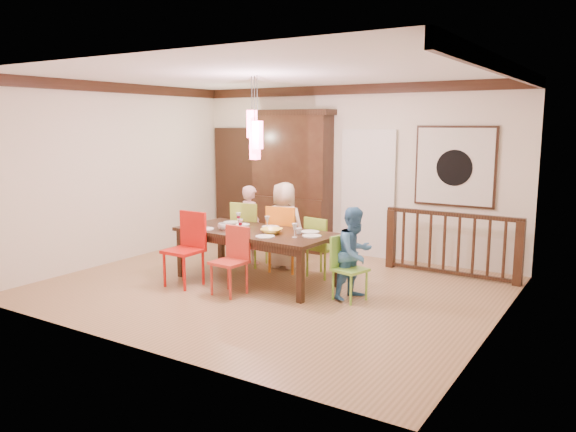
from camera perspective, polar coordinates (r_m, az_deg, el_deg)
The scene contains 37 objects.
floor at distance 7.89m, azimuth -1.84°, elevation -7.25°, with size 6.00×6.00×0.00m, color olive.
ceiling at distance 7.58m, azimuth -1.96°, elevation 14.25°, with size 6.00×6.00×0.00m, color white.
wall_back at distance 9.76m, azimuth 6.37°, elevation 4.59°, with size 6.00×6.00×0.00m, color silver.
wall_left at distance 9.60m, azimuth -16.95°, elevation 4.16°, with size 5.00×5.00×0.00m, color silver.
wall_right at distance 6.43m, azimuth 20.86°, elevation 1.56°, with size 5.00×5.00×0.00m, color silver.
crown_molding at distance 7.58m, azimuth -1.95°, elevation 13.64°, with size 6.00×5.00×0.16m, color black, non-canonical shape.
panel_door at distance 11.01m, azimuth -5.11°, elevation 3.06°, with size 1.04×0.07×2.24m, color black.
white_doorway at distance 9.62m, azimuth 8.11°, elevation 2.09°, with size 0.97×0.05×2.22m, color silver.
painting at distance 9.08m, azimuth 16.59°, elevation 4.85°, with size 1.25×0.06×1.25m.
pendant_cluster at distance 7.87m, azimuth -3.39°, elevation 8.27°, with size 0.27×0.21×1.14m.
dining_table at distance 8.02m, azimuth -3.29°, elevation -2.01°, with size 2.36×1.18×0.75m.
chair_far_left at distance 8.99m, azimuth -3.84°, elevation -1.31°, with size 0.51×0.51×1.03m.
chair_far_mid at distance 8.61m, azimuth -0.26°, elevation -1.78°, with size 0.55×0.55×1.03m.
chair_far_right at distance 8.33m, azimuth 3.59°, elevation -2.69°, with size 0.47×0.47×0.90m.
chair_near_left at distance 7.95m, azimuth -10.60°, elevation -2.87°, with size 0.47×0.47×1.03m.
chair_near_mid at distance 7.48m, azimuth -6.02°, elevation -4.12°, with size 0.44×0.44×0.90m.
chair_end_right at distance 7.26m, azimuth 6.33°, elevation -4.88°, with size 0.46×0.46×0.83m.
china_hutch at distance 10.11m, azimuth 0.39°, elevation 3.68°, with size 1.58×0.46×2.50m.
balustrade at distance 8.70m, azimuth 16.27°, elevation -2.65°, with size 2.03×0.12×0.96m.
person_far_left at distance 9.14m, azimuth -3.82°, elevation -0.85°, with size 0.46×0.30×1.27m, color #FABEC6.
person_far_mid at distance 8.78m, azimuth -0.41°, elevation -0.96°, with size 0.66×0.43×1.36m, color beige.
person_end_right at distance 7.31m, azimuth 6.81°, elevation -3.77°, with size 0.58×0.46×1.20m, color teal.
serving_bowl at distance 7.77m, azimuth -1.68°, elevation -1.53°, with size 0.30×0.30×0.07m, color yellow.
small_bowl at distance 8.17m, azimuth -4.63°, elevation -1.05°, with size 0.21×0.21×0.06m, color white.
cup_left at distance 8.08m, azimuth -6.70°, elevation -1.07°, with size 0.13×0.13×0.10m, color silver.
cup_right at distance 7.74m, azimuth 1.08°, elevation -1.53°, with size 0.09×0.09×0.08m, color silver.
plate_far_left at distance 8.65m, azimuth -5.74°, elevation -0.64°, with size 0.26×0.26×0.01m, color white.
plate_far_mid at distance 8.23m, azimuth -1.79°, elevation -1.11°, with size 0.26×0.26×0.01m, color white.
plate_far_right at distance 7.86m, azimuth 2.26°, elevation -1.62°, with size 0.26×0.26×0.01m, color white.
plate_near_left at distance 8.16m, azimuth -8.46°, elevation -1.31°, with size 0.26×0.26×0.01m, color white.
plate_near_mid at distance 7.54m, azimuth -2.34°, elevation -2.10°, with size 0.26×0.26×0.01m, color white.
plate_end_right at distance 7.58m, azimuth 2.44°, elevation -2.04°, with size 0.26×0.26×0.01m, color white.
wine_glass_a at distance 8.42m, azimuth -5.05°, elevation -0.31°, with size 0.08×0.08×0.19m, color #590C19, non-canonical shape.
wine_glass_b at distance 8.08m, azimuth -2.12°, elevation -0.68°, with size 0.08×0.08×0.19m, color silver, non-canonical shape.
wine_glass_c at distance 7.85m, azimuth -4.85°, elevation -1.00°, with size 0.08×0.08×0.19m, color #590C19, non-canonical shape.
wine_glass_d at distance 7.49m, azimuth 0.67°, elevation -1.48°, with size 0.08×0.08×0.19m, color silver, non-canonical shape.
napkin at distance 7.73m, azimuth -5.13°, elevation -1.83°, with size 0.18×0.14×0.01m, color #D83359.
Camera 1 is at (4.23, -6.26, 2.26)m, focal length 35.00 mm.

